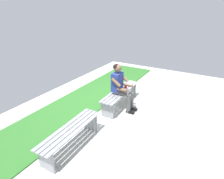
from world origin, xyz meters
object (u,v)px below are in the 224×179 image
(bench_near, at_px, (120,94))
(book_open, at_px, (130,84))
(apple, at_px, (126,87))
(person_seated, at_px, (121,86))
(bench_far, at_px, (71,133))

(bench_near, distance_m, book_open, 0.61)
(apple, bearing_deg, person_seated, 8.29)
(book_open, bearing_deg, apple, 4.46)
(apple, distance_m, book_open, 0.37)
(apple, relative_size, book_open, 0.21)
(bench_far, distance_m, apple, 2.30)
(book_open, bearing_deg, bench_far, -2.11)
(bench_far, relative_size, apple, 18.04)
(bench_far, height_order, book_open, book_open)
(book_open, bearing_deg, person_seated, 5.36)
(bench_near, relative_size, book_open, 4.16)
(person_seated, xyz_separation_m, apple, (-0.39, -0.06, -0.19))
(person_seated, xyz_separation_m, book_open, (-0.75, -0.10, -0.23))
(bench_far, distance_m, book_open, 2.66)
(bench_near, bearing_deg, book_open, 179.77)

